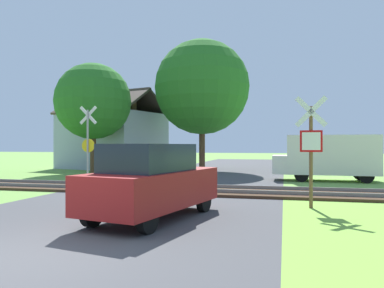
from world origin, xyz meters
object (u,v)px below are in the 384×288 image
Objects in this scene: mail_truck at (328,156)px; parked_car at (152,181)px; stop_sign_near at (311,145)px; tree_left at (93,101)px; tree_center at (202,87)px; house at (113,139)px; crossing_sign_far at (88,140)px.

parked_car is at bearing 155.82° from mail_truck.
tree_left is at bearing -41.66° from stop_sign_near.
parked_car is (8.85, -13.31, -3.66)m from tree_left.
parked_car is at bearing -81.58° from tree_center.
stop_sign_near is at bearing -66.51° from tree_center.
tree_center is at bearing -67.50° from stop_sign_near.
stop_sign_near is 4.58m from parked_car.
parked_car is (9.76, -18.00, -1.34)m from house.
tree_center reaches higher than crossing_sign_far.
crossing_sign_far is 11.13m from house.
house reaches higher than crossing_sign_far.
crossing_sign_far is 0.73× the size of mail_truck.
tree_left is at bearing 113.92° from crossing_sign_far.
stop_sign_near is 20.58m from house.
mail_truck is (7.59, -5.87, -4.52)m from tree_center.
house reaches higher than parked_car.
tree_center is at bearing 5.93° from house.
tree_center is at bearing 110.49° from parked_car.
stop_sign_near is at bearing -40.67° from tree_left.
parked_car is (5.96, -7.54, -1.10)m from crossing_sign_far.
tree_left is 1.64× the size of parked_car.
mail_truck is at bearing -9.47° from tree_left.
house is at bearing -49.94° from stop_sign_near.
tree_left reaches higher than crossing_sign_far.
stop_sign_near reaches higher than mail_truck.
crossing_sign_far is at bearing 140.39° from parked_car.
house is 8.16m from tree_center.
stop_sign_near is 0.35× the size of tree_center.
tree_center is at bearing 29.13° from tree_left.
mail_truck is at bearing -99.95° from stop_sign_near.
house reaches higher than stop_sign_near.
house is (-3.80, 10.45, 0.24)m from crossing_sign_far.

